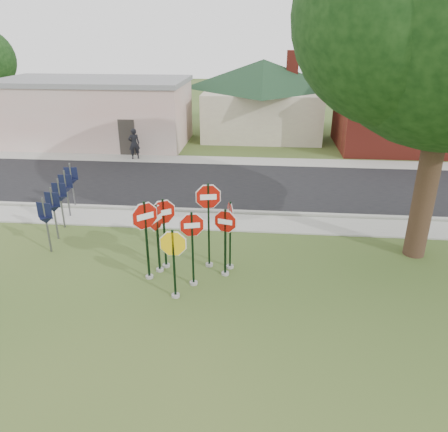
# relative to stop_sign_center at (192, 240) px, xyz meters

# --- Properties ---
(ground) EXTENTS (120.00, 120.00, 0.00)m
(ground) POSITION_rel_stop_sign_center_xyz_m (-0.27, -0.88, -1.50)
(ground) COLOR #2F4B1C
(ground) RESTS_ON ground
(sidewalk_near) EXTENTS (60.00, 1.60, 0.06)m
(sidewalk_near) POSITION_rel_stop_sign_center_xyz_m (-0.27, 4.62, -1.47)
(sidewalk_near) COLOR gray
(sidewalk_near) RESTS_ON ground
(road) EXTENTS (60.00, 7.00, 0.04)m
(road) POSITION_rel_stop_sign_center_xyz_m (-0.27, 9.12, -1.48)
(road) COLOR black
(road) RESTS_ON ground
(sidewalk_far) EXTENTS (60.00, 1.60, 0.06)m
(sidewalk_far) POSITION_rel_stop_sign_center_xyz_m (-0.27, 13.42, -1.47)
(sidewalk_far) COLOR gray
(sidewalk_far) RESTS_ON ground
(curb) EXTENTS (60.00, 0.20, 0.14)m
(curb) POSITION_rel_stop_sign_center_xyz_m (-0.27, 5.62, -1.43)
(curb) COLOR gray
(curb) RESTS_ON ground
(stop_sign_center) EXTENTS (0.97, 0.27, 2.47)m
(stop_sign_center) POSITION_rel_stop_sign_center_xyz_m (0.00, 0.00, 0.00)
(stop_sign_center) COLOR gray
(stop_sign_center) RESTS_ON ground
(stop_sign_yellow) EXTENTS (1.04, 0.24, 2.23)m
(stop_sign_yellow) POSITION_rel_stop_sign_center_xyz_m (-0.41, -0.72, -0.17)
(stop_sign_yellow) COLOR gray
(stop_sign_yellow) RESTS_ON ground
(stop_sign_left) EXTENTS (0.87, 0.79, 2.67)m
(stop_sign_left) POSITION_rel_stop_sign_center_xyz_m (-1.43, 0.24, 0.18)
(stop_sign_left) COLOR gray
(stop_sign_left) RESTS_ON ground
(stop_sign_right) EXTENTS (0.95, 0.27, 2.32)m
(stop_sign_right) POSITION_rel_stop_sign_center_xyz_m (0.91, 0.65, -0.11)
(stop_sign_right) COLOR gray
(stop_sign_right) RESTS_ON ground
(stop_sign_back_right) EXTENTS (1.07, 0.24, 2.96)m
(stop_sign_back_right) POSITION_rel_stop_sign_center_xyz_m (0.33, 1.15, 0.38)
(stop_sign_back_right) COLOR gray
(stop_sign_back_right) RESTS_ON ground
(stop_sign_back_left) EXTENTS (0.94, 0.60, 2.47)m
(stop_sign_back_left) POSITION_rel_stop_sign_center_xyz_m (-1.06, 0.97, 0.02)
(stop_sign_back_left) COLOR gray
(stop_sign_back_left) RESTS_ON ground
(stop_sign_far_right) EXTENTS (0.30, 0.98, 2.41)m
(stop_sign_far_right) POSITION_rel_stop_sign_center_xyz_m (1.02, 1.09, -0.04)
(stop_sign_far_right) COLOR gray
(stop_sign_far_right) RESTS_ON ground
(stop_sign_far_left) EXTENTS (0.36, 1.03, 2.38)m
(stop_sign_far_left) POSITION_rel_stop_sign_center_xyz_m (-1.20, 0.69, -0.05)
(stop_sign_far_left) COLOR gray
(stop_sign_far_left) RESTS_ON ground
(route_sign_row) EXTENTS (1.43, 4.63, 2.00)m
(route_sign_row) POSITION_rel_stop_sign_center_xyz_m (-5.67, 3.62, -0.28)
(route_sign_row) COLOR #59595E
(route_sign_row) RESTS_ON ground
(building_stucco) EXTENTS (12.20, 6.20, 4.20)m
(building_stucco) POSITION_rel_stop_sign_center_xyz_m (-9.26, 17.12, 0.64)
(building_stucco) COLOR beige
(building_stucco) RESTS_ON ground
(building_house) EXTENTS (11.60, 11.60, 6.20)m
(building_house) POSITION_rel_stop_sign_center_xyz_m (1.74, 21.12, 2.14)
(building_house) COLOR beige
(building_house) RESTS_ON ground
(building_brick) EXTENTS (10.20, 6.20, 4.75)m
(building_brick) POSITION_rel_stop_sign_center_xyz_m (11.73, 17.62, 0.90)
(building_brick) COLOR maroon
(building_brick) RESTS_ON ground
(pedestrian) EXTENTS (0.77, 0.66, 1.79)m
(pedestrian) POSITION_rel_stop_sign_center_xyz_m (-5.61, 13.30, -0.55)
(pedestrian) COLOR black
(pedestrian) RESTS_ON sidewalk_far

